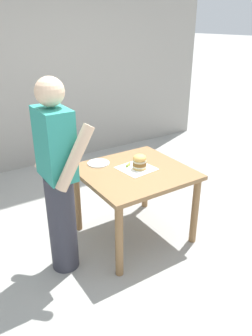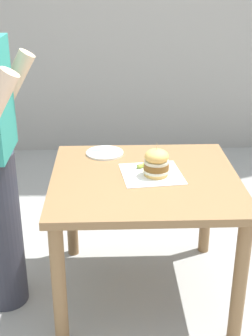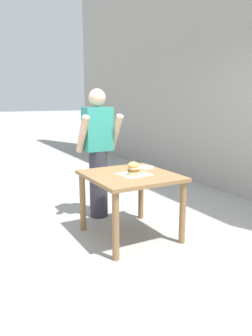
{
  "view_description": "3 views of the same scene",
  "coord_description": "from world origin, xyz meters",
  "px_view_note": "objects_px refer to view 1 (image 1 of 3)",
  "views": [
    {
      "loc": [
        -2.33,
        1.62,
        2.05
      ],
      "look_at": [
        0.0,
        0.1,
        0.79
      ],
      "focal_mm": 35.0,
      "sensor_mm": 36.0,
      "label": 1
    },
    {
      "loc": [
        -2.24,
        0.18,
        1.76
      ],
      "look_at": [
        0.0,
        0.1,
        0.79
      ],
      "focal_mm": 50.0,
      "sensor_mm": 36.0,
      "label": 2
    },
    {
      "loc": [
        -1.76,
        -3.1,
        1.56
      ],
      "look_at": [
        0.0,
        0.1,
        0.79
      ],
      "focal_mm": 35.0,
      "sensor_mm": 36.0,
      "label": 3
    }
  ],
  "objects_px": {
    "side_plate_with_forks": "(98,163)",
    "diner_across_table": "(58,178)",
    "sandwich": "(140,162)",
    "patio_table": "(135,182)",
    "pickle_spear": "(128,165)"
  },
  "relations": [
    {
      "from": "side_plate_with_forks",
      "to": "diner_across_table",
      "type": "relative_size",
      "value": 0.13
    },
    {
      "from": "side_plate_with_forks",
      "to": "diner_across_table",
      "type": "bearing_deg",
      "value": 123.27
    },
    {
      "from": "sandwich",
      "to": "diner_across_table",
      "type": "relative_size",
      "value": 0.11
    },
    {
      "from": "sandwich",
      "to": "side_plate_with_forks",
      "type": "xyz_separation_m",
      "value": [
        0.32,
        0.27,
        -0.07
      ]
    },
    {
      "from": "sandwich",
      "to": "side_plate_with_forks",
      "type": "distance_m",
      "value": 0.43
    },
    {
      "from": "patio_table",
      "to": "pickle_spear",
      "type": "xyz_separation_m",
      "value": [
        0.11,
        -0.0,
        0.14
      ]
    },
    {
      "from": "sandwich",
      "to": "side_plate_with_forks",
      "type": "relative_size",
      "value": 0.82
    },
    {
      "from": "sandwich",
      "to": "diner_across_table",
      "type": "xyz_separation_m",
      "value": [
        -0.05,
        0.84,
        0.07
      ]
    },
    {
      "from": "pickle_spear",
      "to": "diner_across_table",
      "type": "xyz_separation_m",
      "value": [
        -0.16,
        0.78,
        0.13
      ]
    },
    {
      "from": "patio_table",
      "to": "side_plate_with_forks",
      "type": "bearing_deg",
      "value": 32.96
    },
    {
      "from": "pickle_spear",
      "to": "diner_across_table",
      "type": "distance_m",
      "value": 0.81
    },
    {
      "from": "sandwich",
      "to": "diner_across_table",
      "type": "height_order",
      "value": "diner_across_table"
    },
    {
      "from": "patio_table",
      "to": "side_plate_with_forks",
      "type": "xyz_separation_m",
      "value": [
        0.33,
        0.21,
        0.13
      ]
    },
    {
      "from": "side_plate_with_forks",
      "to": "diner_across_table",
      "type": "height_order",
      "value": "diner_across_table"
    },
    {
      "from": "patio_table",
      "to": "diner_across_table",
      "type": "bearing_deg",
      "value": 93.11
    }
  ]
}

